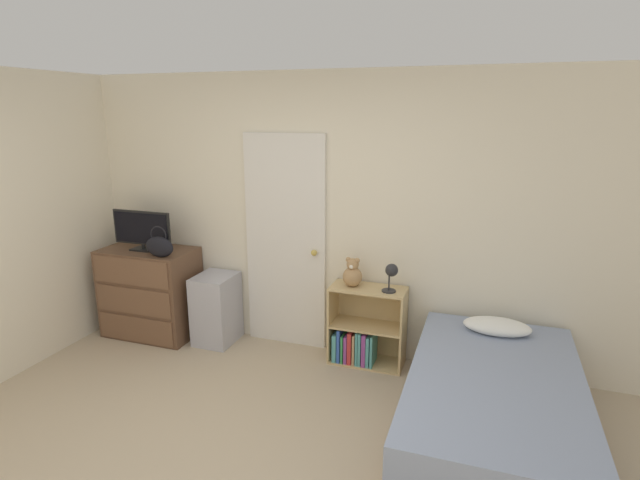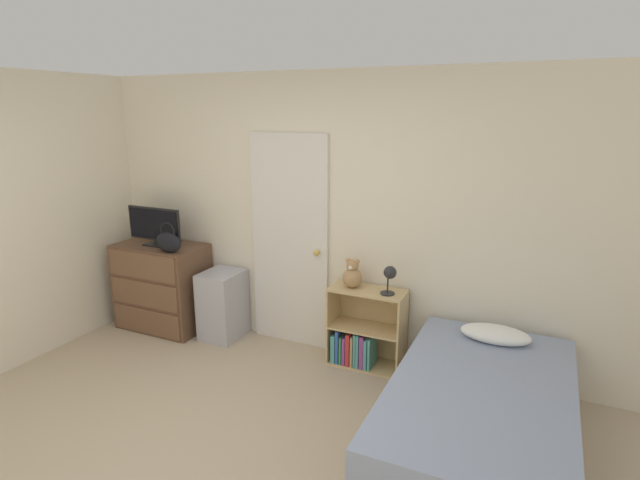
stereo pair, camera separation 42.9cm
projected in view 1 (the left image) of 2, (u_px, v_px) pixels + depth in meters
wall_back at (318, 216)px, 4.55m from camera, size 10.00×0.06×2.55m
door_closed at (286, 243)px, 4.67m from camera, size 0.79×0.09×2.02m
dresser at (151, 292)px, 5.00m from camera, size 0.91×0.53×0.89m
tv at (142, 230)px, 4.82m from camera, size 0.63×0.16×0.39m
handbag at (159, 246)px, 4.61m from camera, size 0.29×0.10×0.30m
storage_bin at (216, 309)px, 4.85m from camera, size 0.36×0.42×0.68m
bookshelf at (362, 334)px, 4.46m from camera, size 0.66×0.31×0.71m
teddy_bear at (352, 274)px, 4.35m from camera, size 0.17×0.17×0.26m
desk_lamp at (391, 273)px, 4.19m from camera, size 0.14×0.13×0.25m
bed at (493, 409)px, 3.37m from camera, size 1.15×1.96×0.62m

